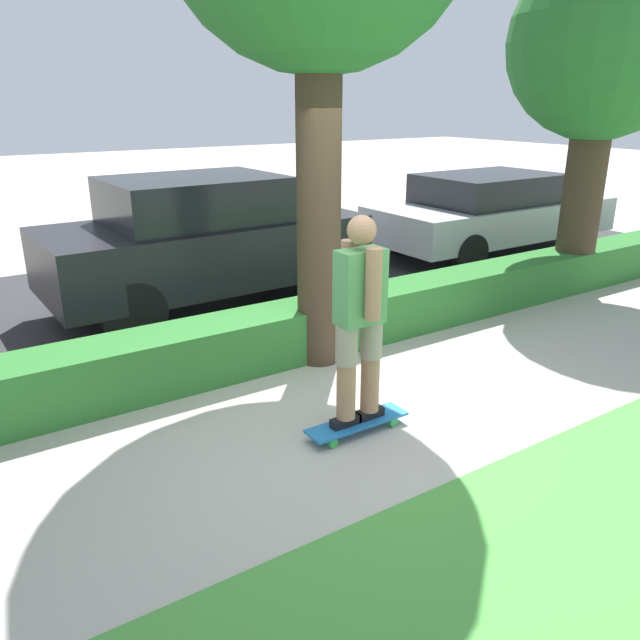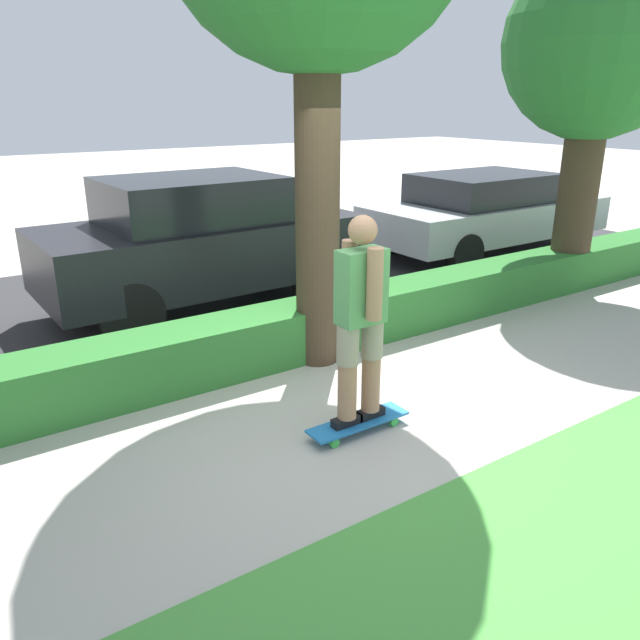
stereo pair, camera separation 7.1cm
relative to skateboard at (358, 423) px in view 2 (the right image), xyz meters
The scene contains 8 objects.
ground_plane 0.15m from the skateboard, 27.62° to the left, with size 60.00×60.00×0.00m, color #ADA89E.
street_asphalt 4.26m from the skateboard, 88.48° to the left, with size 18.42×5.00×0.01m.
hedge_row 1.67m from the skateboard, 86.10° to the left, with size 18.42×0.60×0.55m.
skateboard is the anchor object (origin of this frame).
skater_person 0.92m from the skateboard, 153.43° to the left, with size 0.50×0.43×1.69m.
tree_far 6.12m from the skateboard, 17.98° to the left, with size 2.42×2.42×4.46m.
parked_car_middle 3.83m from the skateboard, 85.23° to the left, with size 4.05×1.88×1.68m.
parked_car_rear 6.90m from the skateboard, 33.82° to the left, with size 4.48×1.90×1.37m.
Camera 2 is at (-2.91, -3.62, 2.58)m, focal length 35.00 mm.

